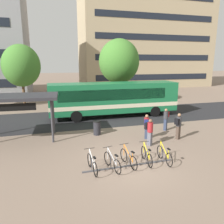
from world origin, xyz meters
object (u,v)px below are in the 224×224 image
Objects in this scene: commuter_red_pack_0 at (166,118)px; commuter_navy_pack_2 at (146,125)px; city_bus at (115,98)px; parked_bicycle_white_0 at (92,164)px; trash_bin at (97,128)px; commuter_black_pack_1 at (150,130)px; transit_shelter at (12,99)px; street_tree_0 at (21,66)px; parked_bicycle_orange_2 at (128,158)px; parked_bicycle_yellow_4 at (164,155)px; parked_bicycle_silver_1 at (112,162)px; street_tree_1 at (119,61)px; parked_bicycle_yellow_3 at (147,156)px; commuter_black_pack_3 at (178,124)px.

commuter_red_pack_0 is 1.00× the size of commuter_navy_pack_2.
city_bus reaches higher than parked_bicycle_white_0.
commuter_black_pack_1 is at bearing -47.17° from trash_bin.
transit_shelter reaches higher than parked_bicycle_white_0.
commuter_black_pack_1 is at bearing -64.63° from parked_bicycle_white_0.
street_tree_0 is (-8.76, 15.42, 3.69)m from commuter_black_pack_1.
parked_bicycle_orange_2 is 0.29× the size of transit_shelter.
parked_bicycle_yellow_4 is 5.82m from trash_bin.
city_bus is at bearing -40.54° from street_tree_0.
parked_bicycle_silver_1 is 1.00× the size of commuter_red_pack_0.
parked_bicycle_orange_2 is 16.66m from street_tree_1.
commuter_black_pack_1 is (-2.54, -2.53, 0.01)m from commuter_red_pack_0.
commuter_black_pack_3 reaches higher than parked_bicycle_yellow_3.
city_bus is at bearing -1.31° from parked_bicycle_yellow_3.
trash_bin is at bearing -16.21° from parked_bicycle_silver_1.
commuter_black_pack_3 is at bearing -46.48° from parked_bicycle_yellow_3.
parked_bicycle_yellow_3 is (1.00, 0.02, 0.00)m from parked_bicycle_orange_2.
commuter_red_pack_0 is at bearing 56.60° from commuter_black_pack_3.
parked_bicycle_yellow_3 is (-1.26, -10.08, -1.39)m from city_bus.
parked_bicycle_yellow_4 is (0.93, -0.16, 0.00)m from parked_bicycle_yellow_3.
parked_bicycle_white_0 is at bearing -111.78° from street_tree_1.
parked_bicycle_white_0 is at bearing -50.67° from transit_shelter.
commuter_red_pack_0 and commuter_navy_pack_2 have the same top height.
commuter_red_pack_0 is 5.27m from trash_bin.
parked_bicycle_yellow_4 is 0.29× the size of transit_shelter.
parked_bicycle_yellow_3 is (1.89, 0.18, 0.00)m from parked_bicycle_silver_1.
commuter_black_pack_1 is (-0.07, -7.87, -0.79)m from city_bus.
commuter_black_pack_3 is at bearing 74.10° from commuter_black_pack_1.
street_tree_0 reaches higher than commuter_black_pack_1.
parked_bicycle_orange_2 is 1.66× the size of trash_bin.
parked_bicycle_silver_1 is at bearing -44.99° from transit_shelter.
parked_bicycle_orange_2 is at bearing 88.27° from parked_bicycle_yellow_4.
commuter_navy_pack_2 is at bearing -87.32° from city_bus.
parked_bicycle_orange_2 is at bearing -69.58° from street_tree_0.
street_tree_0 reaches higher than parked_bicycle_white_0.
parked_bicycle_yellow_3 is at bearing 10.26° from commuter_red_pack_0.
commuter_red_pack_0 is at bearing -48.79° from street_tree_0.
city_bus is 7.07× the size of commuter_black_pack_1.
commuter_navy_pack_2 reaches higher than parked_bicycle_silver_1.
parked_bicycle_yellow_4 is 1.01× the size of commuter_black_pack_1.
parked_bicycle_yellow_3 is 1.02× the size of commuter_red_pack_0.
city_bus is 7.91m from commuter_black_pack_1.
parked_bicycle_yellow_3 is 3.73m from commuter_navy_pack_2.
commuter_black_pack_3 reaches higher than commuter_black_pack_1.
parked_bicycle_white_0 is 0.24× the size of street_tree_0.
transit_shelter is 14.42m from street_tree_1.
parked_bicycle_orange_2 is 1.00× the size of commuter_black_pack_1.
parked_bicycle_orange_2 is at bearing -92.04° from parked_bicycle_silver_1.
city_bus reaches higher than trash_bin.
parked_bicycle_orange_2 is 0.22× the size of street_tree_1.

